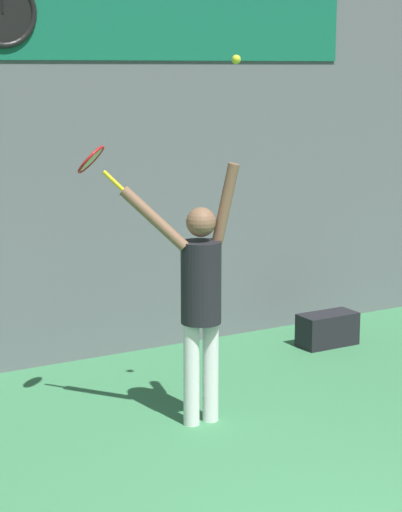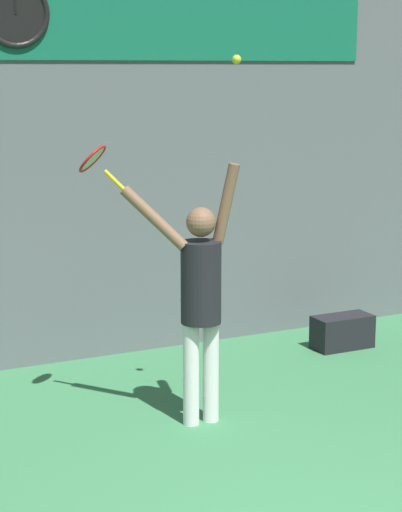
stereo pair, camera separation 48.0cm
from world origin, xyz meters
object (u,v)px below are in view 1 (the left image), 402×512
Objects in this scene: tennis_player at (200,292)px; tennis_racket at (93,162)px; equipment_bag at (327,329)px; scoreboard_clock at (2,12)px; tennis_ball at (236,59)px.

tennis_racket reaches higher than tennis_player.
tennis_player is 2.68m from equipment_bag.
tennis_racket is at bearing -165.65° from equipment_bag.
tennis_player is (0.87, -1.98, -2.22)m from scoreboard_clock.
equipment_bag is at bearing 14.35° from tennis_racket.
tennis_racket is (-0.70, 0.45, 1.03)m from tennis_player.
tennis_racket is at bearing 146.95° from tennis_player.
tennis_ball is (0.26, -0.10, 1.80)m from tennis_player.
tennis_ball is at bearing -146.36° from equipment_bag.
tennis_player is at bearing -33.05° from tennis_racket.
scoreboard_clock is 1.03× the size of equipment_bag.
equipment_bag is (1.95, 1.30, -2.73)m from tennis_ball.
scoreboard_clock reaches higher than equipment_bag.
tennis_ball is (0.96, -0.55, 0.78)m from tennis_racket.
tennis_ball is 3.60m from equipment_bag.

